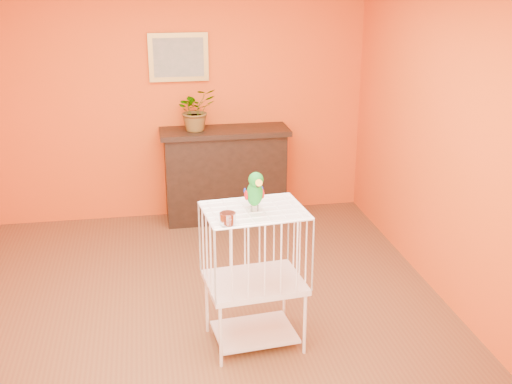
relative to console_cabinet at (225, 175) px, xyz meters
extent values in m
plane|color=brown|center=(-0.44, -2.01, -0.51)|extent=(4.50, 4.50, 0.00)
plane|color=#E54D15|center=(-0.44, 0.24, 0.79)|extent=(4.00, 0.00, 4.00)
plane|color=#E54D15|center=(-0.44, -4.26, 0.79)|extent=(4.00, 0.00, 4.00)
plane|color=#E54D15|center=(1.56, -2.01, 0.79)|extent=(0.00, 4.50, 4.50)
cube|color=black|center=(0.00, 0.00, -0.03)|extent=(1.28, 0.43, 0.96)
cube|color=black|center=(0.00, 0.00, 0.48)|extent=(1.37, 0.49, 0.05)
cube|color=black|center=(0.00, -0.19, -0.03)|extent=(0.90, 0.02, 0.48)
cube|color=#522917|center=(-0.26, -0.05, -0.13)|extent=(0.05, 0.19, 0.30)
cube|color=#324522|center=(-0.18, -0.05, -0.13)|extent=(0.05, 0.19, 0.30)
cube|color=#522917|center=(-0.08, -0.05, -0.13)|extent=(0.05, 0.19, 0.30)
cube|color=#324522|center=(0.02, -0.05, -0.13)|extent=(0.05, 0.19, 0.30)
cube|color=#522917|center=(0.13, -0.05, -0.13)|extent=(0.05, 0.19, 0.30)
imported|color=#26722D|center=(-0.30, 0.05, 0.68)|extent=(0.53, 0.55, 0.35)
cube|color=#B48F40|center=(-0.44, 0.21, 1.24)|extent=(0.62, 0.03, 0.50)
cube|color=gray|center=(-0.44, 0.19, 1.24)|extent=(0.52, 0.01, 0.40)
cube|color=white|center=(-0.11, -2.49, -0.42)|extent=(0.62, 0.50, 0.02)
cube|color=white|center=(-0.11, -2.49, -0.01)|extent=(0.73, 0.59, 0.04)
cube|color=white|center=(-0.11, -2.49, 0.54)|extent=(0.73, 0.59, 0.01)
cylinder|color=white|center=(-0.40, -2.76, -0.27)|extent=(0.03, 0.03, 0.47)
cylinder|color=white|center=(0.22, -2.70, -0.27)|extent=(0.03, 0.03, 0.47)
cylinder|color=white|center=(-0.44, -2.29, -0.27)|extent=(0.03, 0.03, 0.47)
cylinder|color=white|center=(0.17, -2.23, -0.27)|extent=(0.03, 0.03, 0.47)
cylinder|color=silver|center=(-0.33, -2.72, 0.59)|extent=(0.11, 0.11, 0.08)
cylinder|color=#59544C|center=(-0.14, -2.51, 0.57)|extent=(0.01, 0.01, 0.04)
cylinder|color=#59544C|center=(-0.09, -2.51, 0.57)|extent=(0.01, 0.01, 0.04)
ellipsoid|color=#118327|center=(-0.11, -2.51, 0.68)|extent=(0.13, 0.17, 0.21)
ellipsoid|color=#118327|center=(-0.11, -2.54, 0.79)|extent=(0.11, 0.12, 0.10)
cone|color=orange|center=(-0.10, -2.59, 0.78)|extent=(0.05, 0.07, 0.07)
cone|color=black|center=(-0.11, -2.58, 0.76)|extent=(0.03, 0.03, 0.03)
sphere|color=black|center=(-0.14, -2.57, 0.80)|extent=(0.01, 0.01, 0.01)
sphere|color=black|center=(-0.07, -2.56, 0.80)|extent=(0.01, 0.01, 0.01)
ellipsoid|color=#A50C0C|center=(-0.17, -2.51, 0.67)|extent=(0.03, 0.06, 0.07)
ellipsoid|color=navy|center=(-0.06, -2.50, 0.67)|extent=(0.03, 0.06, 0.07)
cone|color=#118327|center=(-0.12, -2.44, 0.61)|extent=(0.08, 0.15, 0.11)
camera|label=1|loc=(-0.82, -6.57, 2.15)|focal=45.00mm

